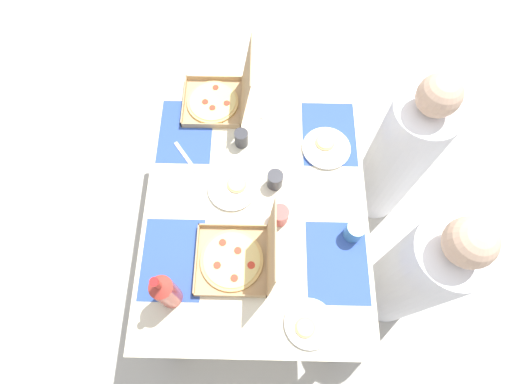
{
  "coord_description": "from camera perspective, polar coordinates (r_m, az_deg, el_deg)",
  "views": [
    {
      "loc": [
        0.74,
        0.01,
        2.43
      ],
      "look_at": [
        0.0,
        0.0,
        0.75
      ],
      "focal_mm": 28.03,
      "sensor_mm": 36.0,
      "label": 1
    }
  ],
  "objects": [
    {
      "name": "knife_by_near_left",
      "position": [
        1.94,
        -9.87,
        4.8
      ],
      "size": [
        0.18,
        0.14,
        0.0
      ],
      "primitive_type": "cube",
      "rotation": [
        0.0,
        0.0,
        0.63
      ],
      "color": "#B7B7BC",
      "rests_on": "dining_table"
    },
    {
      "name": "placemat_near_left",
      "position": [
        2.02,
        -9.99,
        8.54
      ],
      "size": [
        0.36,
        0.26,
        0.0
      ],
      "primitive_type": "cube",
      "color": "#2D4C9E",
      "rests_on": "dining_table"
    },
    {
      "name": "knife_by_far_right",
      "position": [
        2.08,
        2.44,
        12.4
      ],
      "size": [
        0.19,
        0.13,
        0.0
      ],
      "primitive_type": "cube",
      "rotation": [
        0.0,
        0.0,
        5.72
      ],
      "color": "#B7B7BC",
      "rests_on": "dining_table"
    },
    {
      "name": "ground_plane",
      "position": [
        2.54,
        0.0,
        -6.87
      ],
      "size": [
        6.0,
        6.0,
        0.0
      ],
      "primitive_type": "plane",
      "color": "beige"
    },
    {
      "name": "placemat_far_right",
      "position": [
        1.76,
        11.5,
        -9.77
      ],
      "size": [
        0.36,
        0.26,
        0.0
      ],
      "primitive_type": "cube",
      "color": "#2D4C9E",
      "rests_on": "dining_table"
    },
    {
      "name": "soda_bottle",
      "position": [
        1.6,
        -12.79,
        -13.68
      ],
      "size": [
        0.09,
        0.09,
        0.32
      ],
      "color": "#B2382D",
      "rests_on": "dining_table"
    },
    {
      "name": "cup_dark",
      "position": [
        1.77,
        13.85,
        -5.44
      ],
      "size": [
        0.08,
        0.08,
        0.1
      ],
      "primitive_type": "cylinder",
      "color": "teal",
      "rests_on": "dining_table"
    },
    {
      "name": "dining_table",
      "position": [
        1.93,
        0.0,
        -1.3
      ],
      "size": [
        1.42,
        1.0,
        0.75
      ],
      "color": "#3F3328",
      "rests_on": "ground_plane"
    },
    {
      "name": "plate_near_right",
      "position": [
        1.69,
        7.53,
        -18.18
      ],
      "size": [
        0.2,
        0.2,
        0.03
      ],
      "color": "white",
      "rests_on": "dining_table"
    },
    {
      "name": "plate_far_right",
      "position": [
        1.96,
        9.97,
        6.24
      ],
      "size": [
        0.23,
        0.23,
        0.03
      ],
      "color": "white",
      "rests_on": "dining_table"
    },
    {
      "name": "placemat_far_left",
      "position": [
        2.01,
        10.37,
        8.2
      ],
      "size": [
        0.36,
        0.26,
        0.0
      ],
      "primitive_type": "cube",
      "color": "#2D4C9E",
      "rests_on": "dining_table"
    },
    {
      "name": "diner_left_seat",
      "position": [
        2.31,
        19.5,
        4.6
      ],
      "size": [
        0.32,
        0.32,
        1.16
      ],
      "color": "white",
      "rests_on": "ground_plane"
    },
    {
      "name": "cup_clear_right",
      "position": [
        1.91,
        -2.11,
        7.67
      ],
      "size": [
        0.07,
        0.07,
        0.09
      ],
      "primitive_type": "cylinder",
      "color": "#333338",
      "rests_on": "dining_table"
    },
    {
      "name": "plate_near_left",
      "position": [
        1.83,
        -3.35,
        0.54
      ],
      "size": [
        0.22,
        0.22,
        0.03
      ],
      "color": "white",
      "rests_on": "dining_table"
    },
    {
      "name": "cup_red",
      "position": [
        1.75,
        3.41,
        -3.35
      ],
      "size": [
        0.08,
        0.08,
        0.09
      ],
      "primitive_type": "cylinder",
      "color": "#BF4742",
      "rests_on": "dining_table"
    },
    {
      "name": "diner_right_seat",
      "position": [
        2.09,
        21.61,
        -11.01
      ],
      "size": [
        0.32,
        0.32,
        1.16
      ],
      "color": "white",
      "rests_on": "ground_plane"
    },
    {
      "name": "pizza_box_corner_right",
      "position": [
        1.68,
        -2.27,
        -9.36
      ],
      "size": [
        0.31,
        0.33,
        0.34
      ],
      "color": "tan",
      "rests_on": "dining_table"
    },
    {
      "name": "cup_spare",
      "position": [
        1.81,
        2.72,
        1.74
      ],
      "size": [
        0.07,
        0.07,
        0.09
      ],
      "primitive_type": "cylinder",
      "color": "#333338",
      "rests_on": "dining_table"
    },
    {
      "name": "placemat_near_right",
      "position": [
        1.77,
        -11.86,
        -9.33
      ],
      "size": [
        0.36,
        0.26,
        0.0
      ],
      "primitive_type": "cube",
      "color": "#2D4C9E",
      "rests_on": "dining_table"
    },
    {
      "name": "pizza_box_edge_far",
      "position": [
        2.05,
        -5.17,
        13.28
      ],
      "size": [
        0.3,
        0.35,
        0.33
      ],
      "color": "tan",
      "rests_on": "dining_table"
    }
  ]
}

